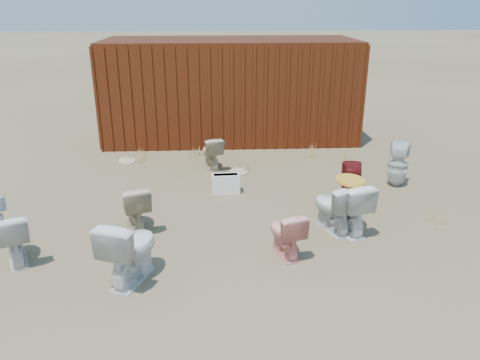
{
  "coord_description": "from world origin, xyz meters",
  "views": [
    {
      "loc": [
        -0.37,
        -6.42,
        3.25
      ],
      "look_at": [
        0.0,
        0.6,
        0.55
      ],
      "focal_mm": 35.0,
      "sensor_mm": 36.0,
      "label": 1
    }
  ],
  "objects_px": {
    "toilet_front_c": "(130,249)",
    "toilet_back_yellowlid": "(348,207)",
    "toilet_back_beige_left": "(135,207)",
    "toilet_front_a": "(13,237)",
    "toilet_front_e": "(333,207)",
    "toilet_back_beige_right": "(211,153)",
    "loose_tank": "(226,184)",
    "toilet_back_e": "(398,165)",
    "toilet_front_maroon": "(352,186)",
    "toilet_front_pink": "(286,233)",
    "shipping_container": "(230,89)"
  },
  "relations": [
    {
      "from": "toilet_front_a",
      "to": "toilet_front_maroon",
      "type": "bearing_deg",
      "value": 171.48
    },
    {
      "from": "toilet_front_a",
      "to": "loose_tank",
      "type": "height_order",
      "value": "toilet_front_a"
    },
    {
      "from": "toilet_front_c",
      "to": "toilet_back_beige_left",
      "type": "relative_size",
      "value": 1.18
    },
    {
      "from": "toilet_front_a",
      "to": "toilet_front_e",
      "type": "distance_m",
      "value": 4.45
    },
    {
      "from": "toilet_back_yellowlid",
      "to": "toilet_front_a",
      "type": "bearing_deg",
      "value": -9.8
    },
    {
      "from": "toilet_front_c",
      "to": "toilet_front_maroon",
      "type": "xyz_separation_m",
      "value": [
        3.3,
        2.01,
        -0.05
      ]
    },
    {
      "from": "toilet_front_a",
      "to": "toilet_back_yellowlid",
      "type": "distance_m",
      "value": 4.65
    },
    {
      "from": "toilet_front_pink",
      "to": "loose_tank",
      "type": "height_order",
      "value": "toilet_front_pink"
    },
    {
      "from": "toilet_front_pink",
      "to": "toilet_front_c",
      "type": "relative_size",
      "value": 0.76
    },
    {
      "from": "toilet_back_yellowlid",
      "to": "toilet_front_pink",
      "type": "bearing_deg",
      "value": 14.67
    },
    {
      "from": "toilet_back_beige_left",
      "to": "toilet_back_e",
      "type": "height_order",
      "value": "toilet_back_e"
    },
    {
      "from": "toilet_front_maroon",
      "to": "toilet_back_beige_left",
      "type": "distance_m",
      "value": 3.52
    },
    {
      "from": "toilet_front_e",
      "to": "toilet_back_beige_left",
      "type": "xyz_separation_m",
      "value": [
        -2.96,
        0.2,
        -0.02
      ]
    },
    {
      "from": "toilet_back_beige_right",
      "to": "loose_tank",
      "type": "relative_size",
      "value": 1.35
    },
    {
      "from": "toilet_front_e",
      "to": "toilet_back_beige_left",
      "type": "bearing_deg",
      "value": -24.9
    },
    {
      "from": "toilet_front_a",
      "to": "toilet_front_e",
      "type": "xyz_separation_m",
      "value": [
        4.4,
        0.67,
        0.03
      ]
    },
    {
      "from": "toilet_back_beige_left",
      "to": "loose_tank",
      "type": "relative_size",
      "value": 1.45
    },
    {
      "from": "toilet_back_e",
      "to": "toilet_back_yellowlid",
      "type": "bearing_deg",
      "value": 76.89
    },
    {
      "from": "toilet_back_e",
      "to": "toilet_front_pink",
      "type": "bearing_deg",
      "value": 70.26
    },
    {
      "from": "toilet_front_c",
      "to": "toilet_front_maroon",
      "type": "bearing_deg",
      "value": -126.81
    },
    {
      "from": "shipping_container",
      "to": "toilet_back_beige_left",
      "type": "distance_m",
      "value": 5.47
    },
    {
      "from": "toilet_front_pink",
      "to": "toilet_back_beige_right",
      "type": "distance_m",
      "value": 3.73
    },
    {
      "from": "toilet_front_a",
      "to": "toilet_front_e",
      "type": "height_order",
      "value": "toilet_front_e"
    },
    {
      "from": "toilet_back_beige_right",
      "to": "toilet_front_c",
      "type": "bearing_deg",
      "value": 60.84
    },
    {
      "from": "toilet_back_beige_left",
      "to": "toilet_back_yellowlid",
      "type": "distance_m",
      "value": 3.17
    },
    {
      "from": "toilet_front_c",
      "to": "toilet_back_yellowlid",
      "type": "bearing_deg",
      "value": -137.19
    },
    {
      "from": "toilet_back_yellowlid",
      "to": "toilet_back_beige_right",
      "type": "bearing_deg",
      "value": -72.97
    },
    {
      "from": "toilet_front_c",
      "to": "toilet_back_yellowlid",
      "type": "xyz_separation_m",
      "value": [
        3.0,
        1.15,
        -0.02
      ]
    },
    {
      "from": "toilet_back_beige_right",
      "to": "toilet_back_e",
      "type": "height_order",
      "value": "toilet_back_e"
    },
    {
      "from": "toilet_front_a",
      "to": "toilet_back_beige_right",
      "type": "height_order",
      "value": "toilet_front_a"
    },
    {
      "from": "toilet_front_maroon",
      "to": "loose_tank",
      "type": "xyz_separation_m",
      "value": [
        -2.07,
        0.76,
        -0.21
      ]
    },
    {
      "from": "toilet_front_maroon",
      "to": "loose_tank",
      "type": "height_order",
      "value": "toilet_front_maroon"
    },
    {
      "from": "toilet_back_beige_left",
      "to": "toilet_front_maroon",
      "type": "bearing_deg",
      "value": 170.89
    },
    {
      "from": "toilet_front_maroon",
      "to": "loose_tank",
      "type": "relative_size",
      "value": 1.53
    },
    {
      "from": "shipping_container",
      "to": "toilet_back_e",
      "type": "relative_size",
      "value": 7.2
    },
    {
      "from": "toilet_back_beige_left",
      "to": "toilet_back_beige_right",
      "type": "xyz_separation_m",
      "value": [
        1.13,
        2.71,
        -0.03
      ]
    },
    {
      "from": "toilet_back_beige_left",
      "to": "toilet_back_yellowlid",
      "type": "relative_size",
      "value": 0.89
    },
    {
      "from": "toilet_front_c",
      "to": "toilet_back_beige_left",
      "type": "xyz_separation_m",
      "value": [
        -0.16,
        1.39,
        -0.07
      ]
    },
    {
      "from": "toilet_front_e",
      "to": "loose_tank",
      "type": "bearing_deg",
      "value": -66.19
    },
    {
      "from": "toilet_front_a",
      "to": "shipping_container",
      "type": "bearing_deg",
      "value": -142.18
    },
    {
      "from": "toilet_front_maroon",
      "to": "toilet_back_yellowlid",
      "type": "distance_m",
      "value": 0.91
    },
    {
      "from": "toilet_front_maroon",
      "to": "toilet_back_yellowlid",
      "type": "xyz_separation_m",
      "value": [
        -0.3,
        -0.86,
        0.02
      ]
    },
    {
      "from": "toilet_front_c",
      "to": "toilet_front_maroon",
      "type": "height_order",
      "value": "toilet_front_c"
    },
    {
      "from": "toilet_back_yellowlid",
      "to": "shipping_container",
      "type": "bearing_deg",
      "value": -91.43
    },
    {
      "from": "shipping_container",
      "to": "toilet_front_c",
      "type": "relative_size",
      "value": 6.97
    },
    {
      "from": "toilet_front_maroon",
      "to": "shipping_container",
      "type": "bearing_deg",
      "value": -59.76
    },
    {
      "from": "toilet_front_a",
      "to": "toilet_back_beige_right",
      "type": "bearing_deg",
      "value": -151.11
    },
    {
      "from": "shipping_container",
      "to": "toilet_front_maroon",
      "type": "distance_m",
      "value": 4.98
    },
    {
      "from": "toilet_front_pink",
      "to": "toilet_back_beige_left",
      "type": "xyz_separation_m",
      "value": [
        -2.15,
        0.88,
        0.03
      ]
    },
    {
      "from": "toilet_front_e",
      "to": "shipping_container",
      "type": "bearing_deg",
      "value": -96.96
    }
  ]
}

